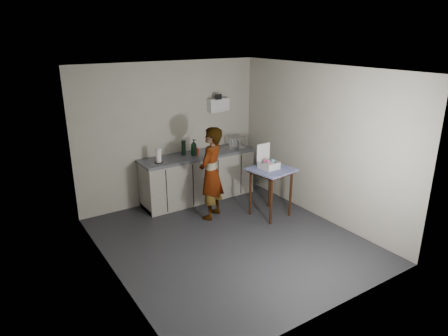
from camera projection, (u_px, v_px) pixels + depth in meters
ground at (230, 240)px, 6.22m from camera, size 4.00×4.00×0.00m
wall_back at (171, 133)px, 7.38m from camera, size 3.60×0.02×2.60m
wall_right at (319, 143)px, 6.72m from camera, size 0.02×4.00×2.60m
wall_left at (110, 185)px, 4.87m from camera, size 0.02×4.00×2.60m
ceiling at (231, 70)px, 5.38m from camera, size 3.60×4.00×0.01m
kitchen_counter at (198, 178)px, 7.64m from camera, size 2.24×0.62×0.91m
wall_shelf at (218, 105)px, 7.69m from camera, size 0.42×0.18×0.37m
side_table at (271, 175)px, 6.83m from camera, size 0.76×0.76×0.87m
standing_man at (211, 173)px, 6.76m from camera, size 0.70×0.65×1.61m
soap_bottle at (194, 147)px, 7.34m from camera, size 0.16×0.16×0.30m
soda_can at (197, 151)px, 7.45m from camera, size 0.06×0.06×0.12m
dark_bottle at (184, 148)px, 7.37m from camera, size 0.08×0.08×0.27m
paper_towel at (158, 156)px, 6.94m from camera, size 0.14×0.14×0.26m
dish_rack at (235, 145)px, 7.84m from camera, size 0.35×0.26×0.25m
bakery_box at (268, 163)px, 6.80m from camera, size 0.30×0.31×0.40m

